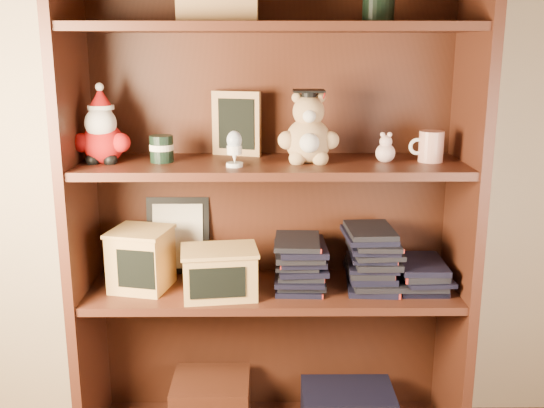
{
  "coord_description": "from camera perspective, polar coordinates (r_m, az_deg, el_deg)",
  "views": [
    {
      "loc": [
        -0.03,
        -0.56,
        1.3
      ],
      "look_at": [
        -0.01,
        1.3,
        0.82
      ],
      "focal_mm": 42.0,
      "sensor_mm": 36.0,
      "label": 1
    }
  ],
  "objects": [
    {
      "name": "chalkboard_plaque",
      "position": [
        2.0,
        -3.21,
        7.11
      ],
      "size": [
        0.15,
        0.11,
        0.2
      ],
      "color": "#9E7547",
      "rests_on": "shelf_upper"
    },
    {
      "name": "bookcase",
      "position": [
        1.99,
        -0.08,
        -0.79
      ],
      "size": [
        1.2,
        0.35,
        1.6
      ],
      "color": "#441F13",
      "rests_on": "ground"
    },
    {
      "name": "pencils_box",
      "position": [
        1.93,
        -4.73,
        -6.08
      ],
      "size": [
        0.25,
        0.19,
        0.15
      ],
      "color": "tan",
      "rests_on": "shelf_lower"
    },
    {
      "name": "book_stack_mid",
      "position": [
        2.01,
        8.94,
        -4.81
      ],
      "size": [
        0.14,
        0.2,
        0.19
      ],
      "color": "black",
      "rests_on": "shelf_lower"
    },
    {
      "name": "shelf_upper",
      "position": [
        1.9,
        0.0,
        3.43
      ],
      "size": [
        1.14,
        0.33,
        0.02
      ],
      "color": "#441F13",
      "rests_on": "ground"
    },
    {
      "name": "book_stack_right",
      "position": [
        2.06,
        13.34,
        -6.2
      ],
      "size": [
        0.14,
        0.2,
        0.08
      ],
      "color": "black",
      "rests_on": "shelf_lower"
    },
    {
      "name": "teacher_mug",
      "position": [
        1.95,
        14.01,
        5.03
      ],
      "size": [
        0.1,
        0.07,
        0.09
      ],
      "color": "silver",
      "rests_on": "shelf_upper"
    },
    {
      "name": "grad_teddy_bear",
      "position": [
        1.89,
        3.28,
        6.25
      ],
      "size": [
        0.18,
        0.16,
        0.22
      ],
      "color": "tan",
      "rests_on": "shelf_upper"
    },
    {
      "name": "book_stack_left",
      "position": [
        1.99,
        2.56,
        -5.31
      ],
      "size": [
        0.14,
        0.2,
        0.16
      ],
      "color": "black",
      "rests_on": "shelf_lower"
    },
    {
      "name": "certificate_frame",
      "position": [
        2.12,
        -8.4,
        -2.82
      ],
      "size": [
        0.2,
        0.05,
        0.26
      ],
      "color": "black",
      "rests_on": "shelf_lower"
    },
    {
      "name": "treats_box",
      "position": [
        2.02,
        -11.64,
        -4.82
      ],
      "size": [
        0.21,
        0.21,
        0.19
      ],
      "color": "tan",
      "rests_on": "shelf_lower"
    },
    {
      "name": "shelf_lower",
      "position": [
        2.02,
        0.0,
        -7.8
      ],
      "size": [
        1.14,
        0.33,
        0.02
      ],
      "color": "#441F13",
      "rests_on": "ground"
    },
    {
      "name": "teachers_tin",
      "position": [
        1.92,
        -9.86,
        4.92
      ],
      "size": [
        0.07,
        0.07,
        0.08
      ],
      "color": "black",
      "rests_on": "shelf_upper"
    },
    {
      "name": "egg_cup",
      "position": [
        1.82,
        -3.39,
        5.08
      ],
      "size": [
        0.05,
        0.05,
        0.1
      ],
      "color": "white",
      "rests_on": "shelf_upper"
    },
    {
      "name": "pink_figurine",
      "position": [
        1.93,
        10.14,
        4.76
      ],
      "size": [
        0.06,
        0.06,
        0.09
      ],
      "color": "beige",
      "rests_on": "shelf_upper"
    },
    {
      "name": "santa_plush",
      "position": [
        1.94,
        -15.0,
        6.16
      ],
      "size": [
        0.17,
        0.12,
        0.24
      ],
      "color": "#A50F0F",
      "rests_on": "shelf_upper"
    }
  ]
}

